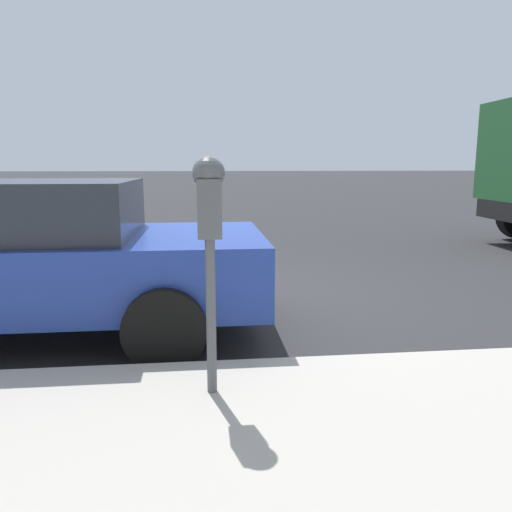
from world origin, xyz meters
The scene contains 3 objects.
ground_plane centered at (0.00, 0.00, 0.00)m, with size 220.00×220.00×0.00m, color #2B2B2D.
parking_meter centered at (-2.69, 0.25, 1.25)m, with size 0.21×0.19×1.44m.
car_blue centered at (-1.03, 2.01, 0.75)m, with size 2.03×4.43×1.40m.
Camera 1 is at (-5.60, 0.31, 1.54)m, focal length 35.00 mm.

